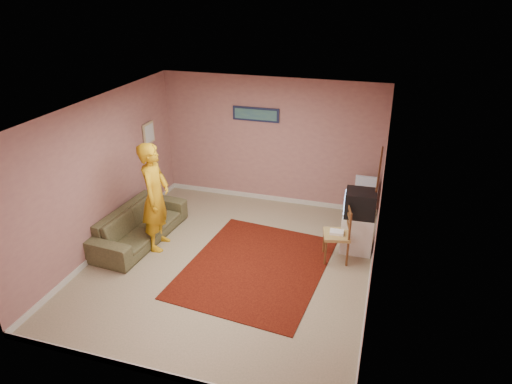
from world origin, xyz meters
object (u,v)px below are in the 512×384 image
(sofa, at_px, (140,225))
(person, at_px, (155,197))
(tv_cabinet, at_px, (357,232))
(chair_b, at_px, (337,228))
(crt_tv, at_px, (360,203))
(chair_a, at_px, (366,195))

(sofa, xyz_separation_m, person, (0.42, -0.09, 0.65))
(tv_cabinet, distance_m, chair_b, 0.57)
(tv_cabinet, bearing_deg, crt_tv, -177.68)
(tv_cabinet, xyz_separation_m, chair_b, (-0.31, -0.41, 0.25))
(chair_a, distance_m, person, 3.95)
(tv_cabinet, distance_m, person, 3.49)
(chair_a, bearing_deg, crt_tv, -87.49)
(chair_b, distance_m, person, 3.07)
(tv_cabinet, height_order, chair_a, chair_a)
(person, bearing_deg, tv_cabinet, -84.66)
(tv_cabinet, relative_size, sofa, 0.33)
(crt_tv, distance_m, sofa, 3.87)
(tv_cabinet, relative_size, chair_a, 1.48)
(chair_b, bearing_deg, person, -93.94)
(chair_a, bearing_deg, person, -144.54)
(tv_cabinet, distance_m, crt_tv, 0.56)
(chair_b, bearing_deg, chair_a, 155.28)
(crt_tv, relative_size, sofa, 0.26)
(tv_cabinet, xyz_separation_m, crt_tv, (-0.01, -0.00, 0.56))
(tv_cabinet, xyz_separation_m, person, (-3.33, -0.86, 0.62))
(crt_tv, xyz_separation_m, sofa, (-3.74, -0.77, -0.59))
(crt_tv, bearing_deg, person, -167.78)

